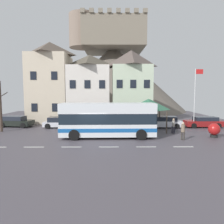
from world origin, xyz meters
TOP-DOWN VIEW (x-y plane):
  - ground_plane at (0.00, -0.00)m, footprint 40.00×60.00m
  - townhouse_00 at (-7.24, 12.10)m, footprint 5.55×6.25m
  - townhouse_01 at (-1.45, 12.37)m, footprint 5.89×6.81m
  - townhouse_02 at (4.68, 11.88)m, footprint 5.48×5.82m
  - hilltop_castle at (2.27, 33.12)m, footprint 34.65×34.65m
  - transit_bus at (1.37, 0.77)m, footprint 9.12×2.77m
  - bus_shelter at (5.94, 4.34)m, footprint 3.60×3.60m
  - parked_car_00 at (-4.76, 6.65)m, footprint 3.84×2.04m
  - parked_car_01 at (-10.42, 7.29)m, footprint 4.29×2.29m
  - parked_car_02 at (13.35, 6.69)m, footprint 4.57×1.83m
  - parked_car_03 at (8.33, 6.47)m, footprint 4.30×2.05m
  - pedestrian_00 at (8.27, -0.39)m, footprint 0.35×0.35m
  - pedestrian_01 at (8.39, 2.89)m, footprint 0.39×0.29m
  - public_bench at (5.81, 6.58)m, footprint 1.77×0.48m
  - flagpole at (11.84, 5.91)m, footprint 0.95×0.10m
  - harbour_buoy at (11.69, 0.72)m, footprint 1.13×1.13m
  - bare_tree_00 at (-10.58, 3.96)m, footprint 1.48×1.27m

SIDE VIEW (x-z plane):
  - ground_plane at x=0.00m, z-range -0.06..0.00m
  - public_bench at x=5.81m, z-range 0.04..0.91m
  - parked_car_00 at x=-4.76m, z-range -0.02..1.30m
  - parked_car_02 at x=13.35m, z-range -0.01..1.32m
  - parked_car_01 at x=-10.42m, z-range -0.01..1.35m
  - parked_car_03 at x=8.33m, z-range -0.02..1.39m
  - harbour_buoy at x=11.69m, z-range 0.07..1.46m
  - pedestrian_01 at x=8.39m, z-range 0.00..1.59m
  - pedestrian_00 at x=8.27m, z-range 0.12..1.77m
  - transit_bus at x=1.37m, z-range 0.01..3.35m
  - bare_tree_00 at x=-10.58m, z-range 0.08..5.83m
  - bus_shelter at x=5.94m, z-range 1.18..4.83m
  - flagpole at x=11.84m, z-range 0.56..7.74m
  - townhouse_01 at x=-1.45m, z-range 0.00..9.90m
  - townhouse_02 at x=4.68m, z-range 0.00..10.48m
  - townhouse_00 at x=-7.24m, z-range 0.00..11.69m
  - hilltop_castle at x=2.27m, z-range -2.30..19.49m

